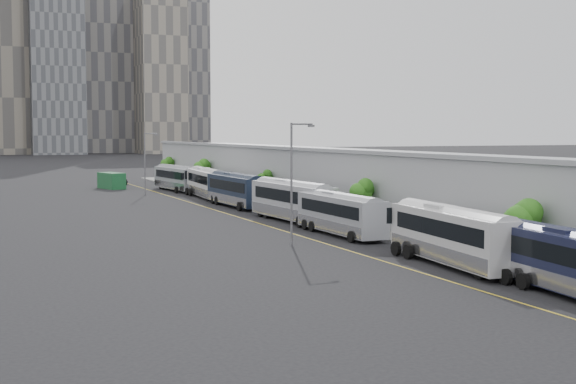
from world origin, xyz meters
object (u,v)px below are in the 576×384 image
bus_3 (341,218)px  bus_5 (237,193)px  street_lamp_far (146,159)px  bus_2 (453,241)px  street_lamp_near (294,175)px  bus_4 (292,204)px  shipping_container (112,181)px  bus_6 (207,185)px  bus_7 (177,180)px  suv (116,180)px

bus_3 → bus_5: 28.23m
street_lamp_far → bus_3: bearing=-83.1°
bus_3 → bus_5: bearing=89.2°
bus_2 → street_lamp_far: (-6.00, 66.43, 3.40)m
street_lamp_near → bus_4: bearing=67.5°
street_lamp_near → shipping_container: (-2.16, 68.15, -4.28)m
bus_2 → bus_6: (0.71, 59.23, 0.01)m
bus_6 → bus_7: size_ratio=1.05×
bus_3 → bus_4: size_ratio=0.89×
bus_2 → bus_5: 45.21m
bus_4 → street_lamp_near: (-6.34, -15.29, 3.82)m
bus_2 → bus_6: 59.24m
bus_3 → shipping_container: bus_3 is taller
street_lamp_far → bus_6: bearing=-47.1°
bus_2 → suv: bus_2 is taller
bus_6 → bus_7: bearing=96.5°
bus_2 → street_lamp_near: bearing=119.8°
bus_3 → bus_7: bus_7 is taller
bus_5 → bus_6: size_ratio=0.99×
bus_3 → shipping_container: size_ratio=2.27×
suv → street_lamp_near: bearing=-100.1°
bus_5 → bus_7: size_ratio=1.03×
bus_2 → street_lamp_near: size_ratio=1.43×
bus_3 → street_lamp_far: street_lamp_far is taller
bus_2 → bus_7: size_ratio=1.04×
bus_4 → street_lamp_far: (-6.29, 37.93, 3.35)m
bus_5 → suv: 45.21m
bus_7 → suv: bearing=104.1°
street_lamp_near → street_lamp_far: street_lamp_near is taller
bus_3 → bus_7: bearing=89.3°
bus_7 → street_lamp_far: (-6.12, -6.63, 3.47)m
bus_2 → street_lamp_far: 66.79m
street_lamp_far → shipping_container: 15.57m
bus_4 → shipping_container: size_ratio=2.54×
bus_7 → street_lamp_near: 60.30m
suv → shipping_container: bearing=-114.7°
bus_4 → street_lamp_near: size_ratio=1.46×
bus_7 → street_lamp_far: bearing=-138.4°
bus_5 → shipping_container: (-8.35, 36.15, -0.43)m
bus_3 → street_lamp_near: (-6.03, -3.76, 3.99)m
bus_4 → bus_6: bus_4 is taller
bus_5 → street_lamp_far: street_lamp_far is taller
street_lamp_far → bus_5: bearing=-73.9°
bus_7 → bus_4: bearing=-95.4°
bus_6 → suv: 31.49m
suv → bus_5: bearing=-92.3°
bus_5 → suv: bearing=96.3°
bus_4 → street_lamp_far: size_ratio=1.61×
street_lamp_near → bus_3: bearing=32.0°
bus_5 → suv: size_ratio=2.45×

